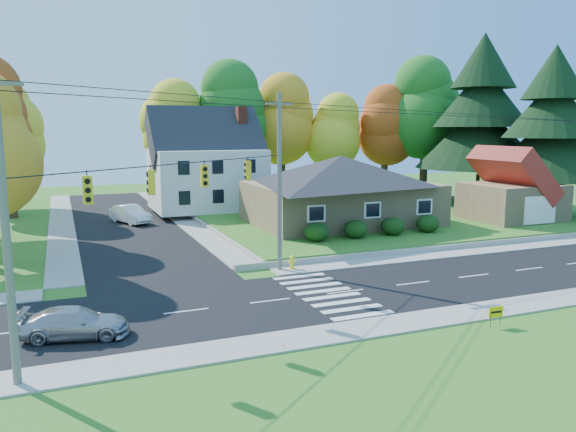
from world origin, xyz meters
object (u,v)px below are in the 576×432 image
at_px(ranch_house, 341,189).
at_px(white_car, 131,214).
at_px(fire_hydrant, 292,263).
at_px(silver_sedan, 75,323).

distance_m(ranch_house, white_car, 18.06).
bearing_deg(ranch_house, fire_hydrant, -128.72).
relative_size(ranch_house, white_car, 3.12).
xyz_separation_m(white_car, fire_hydrant, (6.67, -19.96, -0.38)).
height_order(silver_sedan, white_car, white_car).
bearing_deg(silver_sedan, white_car, 2.22).
distance_m(ranch_house, silver_sedan, 27.24).
height_order(silver_sedan, fire_hydrant, silver_sedan).
relative_size(white_car, fire_hydrant, 5.42).
bearing_deg(fire_hydrant, ranch_house, 51.28).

